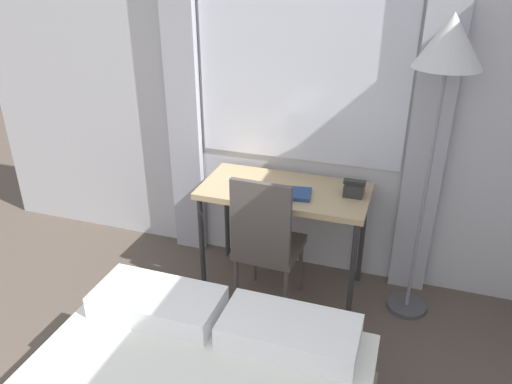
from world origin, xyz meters
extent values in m
cube|color=silver|center=(0.00, 3.37, 1.35)|extent=(4.80, 0.05, 2.70)
cube|color=white|center=(0.16, 3.33, 1.60)|extent=(1.40, 0.01, 1.50)
cube|color=#B2B2BC|center=(-0.68, 3.29, 1.30)|extent=(0.24, 0.06, 2.60)
cube|color=#B2B2BC|center=(1.00, 3.29, 1.30)|extent=(0.24, 0.06, 2.60)
cube|color=tan|center=(0.16, 3.01, 0.75)|extent=(1.10, 0.54, 0.04)
cylinder|color=#333333|center=(-0.35, 2.78, 0.37)|extent=(0.04, 0.04, 0.73)
cylinder|color=#333333|center=(0.67, 2.78, 0.37)|extent=(0.04, 0.04, 0.73)
cylinder|color=#333333|center=(-0.35, 3.24, 0.37)|extent=(0.04, 0.04, 0.73)
cylinder|color=#333333|center=(0.67, 3.24, 0.37)|extent=(0.04, 0.04, 0.73)
cube|color=#59514C|center=(0.12, 2.83, 0.42)|extent=(0.41, 0.41, 0.05)
cube|color=#59514C|center=(0.11, 2.65, 0.71)|extent=(0.38, 0.05, 0.52)
cylinder|color=#59514C|center=(-0.06, 2.66, 0.20)|extent=(0.03, 0.03, 0.40)
cylinder|color=#59514C|center=(0.28, 2.65, 0.20)|extent=(0.03, 0.03, 0.40)
cylinder|color=#59514C|center=(-0.05, 3.00, 0.20)|extent=(0.03, 0.03, 0.40)
cylinder|color=#59514C|center=(0.29, 2.99, 0.20)|extent=(0.03, 0.03, 0.40)
cube|color=white|center=(-0.19, 1.91, 0.59)|extent=(0.63, 0.32, 0.12)
cube|color=white|center=(0.49, 1.91, 0.59)|extent=(0.63, 0.32, 0.12)
cylinder|color=#4C4C51|center=(1.02, 3.03, 0.01)|extent=(0.26, 0.26, 0.03)
cylinder|color=gray|center=(1.02, 3.03, 0.82)|extent=(0.02, 0.02, 1.58)
cone|color=silver|center=(1.02, 3.03, 1.75)|extent=(0.37, 0.37, 0.28)
cube|color=#2D2D2D|center=(0.60, 3.06, 0.81)|extent=(0.12, 0.13, 0.07)
cube|color=#2D2D2D|center=(0.60, 3.06, 0.86)|extent=(0.14, 0.05, 0.02)
cube|color=navy|center=(0.24, 2.93, 0.78)|extent=(0.24, 0.20, 0.02)
cube|color=white|center=(0.24, 2.93, 0.79)|extent=(0.23, 0.19, 0.01)
camera|label=1|loc=(0.91, 0.17, 2.18)|focal=35.00mm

